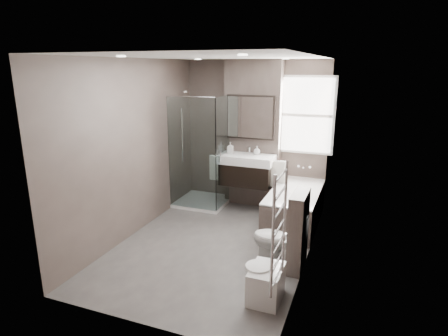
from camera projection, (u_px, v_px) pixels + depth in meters
The scene contains 15 objects.
room at pixel (215, 156), 5.09m from camera, with size 2.70×3.90×2.70m.
vanity_pier at pixel (253, 135), 6.69m from camera, with size 1.00×0.25×2.60m, color #524641.
vanity at pixel (246, 170), 6.52m from camera, with size 0.95×0.47×0.66m.
mirror_cabinet at pixel (251, 117), 6.45m from camera, with size 0.86×0.08×0.76m.
towel_left at pixel (216, 168), 6.70m from camera, with size 0.24×0.06×0.44m, color silver.
towel_right at pixel (278, 174), 6.32m from camera, with size 0.24×0.06×0.44m, color silver.
shower_enclosure at pixel (205, 180), 6.78m from camera, with size 0.90×0.90×2.00m.
bathtub at pixel (295, 205), 6.02m from camera, with size 0.75×1.60×0.57m.
window at pixel (306, 115), 6.37m from camera, with size 0.98×0.06×1.33m.
toilet at pixel (278, 240), 4.76m from camera, with size 0.38×0.67×0.68m, color white.
cistern_box at pixel (298, 231), 4.66m from camera, with size 0.19×0.55×1.00m.
bidet at pixel (266, 283), 4.08m from camera, with size 0.41×0.47×0.49m.
towel_radiator at pixel (279, 228), 3.27m from camera, with size 0.03×0.49×1.10m.
soap_bottle_a at pixel (230, 148), 6.57m from camera, with size 0.09×0.09×0.19m, color white.
soap_bottle_b at pixel (257, 150), 6.48m from camera, with size 0.12×0.12×0.15m, color white.
Camera 1 is at (1.88, -4.58, 2.49)m, focal length 30.00 mm.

